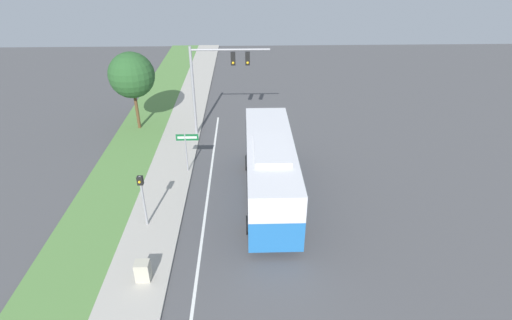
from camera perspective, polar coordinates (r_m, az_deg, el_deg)
name	(u,v)px	position (r m, az deg, el deg)	size (l,w,h in m)	color
ground_plane	(273,233)	(20.62, 2.51, -10.43)	(80.00, 80.00, 0.00)	#4C4C4F
sidewalk	(151,235)	(21.10, -14.82, -10.29)	(2.80, 80.00, 0.12)	#ADA89E
grass_verge	(87,236)	(22.06, -23.05, -9.98)	(3.60, 80.00, 0.10)	#568442
lane_divider_near	(202,235)	(20.69, -7.65, -10.53)	(0.14, 30.00, 0.01)	silver
bus	(270,167)	(22.12, 2.03, -0.96)	(2.74, 10.23, 3.70)	#236BB7
signal_gantry	(215,74)	(28.84, -5.88, 12.10)	(5.57, 0.41, 6.67)	#939399
pedestrian_signal	(142,193)	(20.63, -15.95, -4.57)	(0.28, 0.34, 3.02)	#939399
street_sign	(187,145)	(24.95, -9.85, 2.09)	(1.38, 0.08, 2.74)	#939399
utility_cabinet	(143,271)	(18.49, -15.86, -14.99)	(0.62, 0.53, 0.94)	#B7B29E
roadside_tree	(132,75)	(31.23, -17.35, 11.48)	(3.36, 3.36, 5.88)	brown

